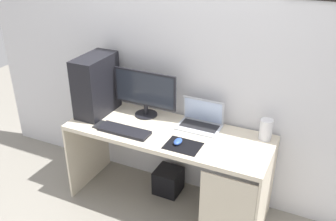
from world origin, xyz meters
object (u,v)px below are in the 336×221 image
at_px(subwoofer, 168,181).
at_px(monitor, 145,92).
at_px(laptop, 200,121).
at_px(keyboard, 124,131).
at_px(speaker, 266,130).
at_px(cell_phone, 100,125).
at_px(pc_tower, 96,85).
at_px(mouse_left, 178,141).

bearing_deg(subwoofer, monitor, 177.51).
distance_m(laptop, keyboard, 0.61).
xyz_separation_m(laptop, subwoofer, (-0.27, -0.03, -0.65)).
height_order(speaker, cell_phone, speaker).
bearing_deg(keyboard, laptop, 34.40).
distance_m(pc_tower, speaker, 1.42).
distance_m(keyboard, subwoofer, 0.73).
relative_size(pc_tower, monitor, 0.90).
xyz_separation_m(laptop, cell_phone, (-0.74, -0.33, -0.04)).
bearing_deg(monitor, laptop, 2.68).
xyz_separation_m(keyboard, mouse_left, (0.45, 0.02, 0.01)).
xyz_separation_m(speaker, subwoofer, (-0.78, -0.06, -0.69)).
bearing_deg(laptop, pc_tower, -170.99).
bearing_deg(cell_phone, mouse_left, 0.74).
distance_m(speaker, mouse_left, 0.67).
distance_m(cell_phone, subwoofer, 0.83).
bearing_deg(cell_phone, keyboard, -2.73).
relative_size(speaker, mouse_left, 1.69).
distance_m(mouse_left, subwoofer, 0.73).
bearing_deg(laptop, speaker, 2.88).
relative_size(keyboard, mouse_left, 4.38).
bearing_deg(mouse_left, cell_phone, -179.26).
bearing_deg(laptop, cell_phone, -155.69).
xyz_separation_m(pc_tower, keyboard, (0.38, -0.20, -0.24)).
distance_m(monitor, cell_phone, 0.45).
relative_size(keyboard, cell_phone, 3.23).
xyz_separation_m(pc_tower, speaker, (1.40, 0.17, -0.17)).
bearing_deg(laptop, subwoofer, -173.17).
xyz_separation_m(pc_tower, subwoofer, (0.62, 0.11, -0.86)).
distance_m(keyboard, mouse_left, 0.45).
bearing_deg(cell_phone, monitor, 51.06).
bearing_deg(pc_tower, monitor, 16.43).
bearing_deg(pc_tower, cell_phone, -52.37).
bearing_deg(cell_phone, subwoofer, 32.72).
distance_m(pc_tower, monitor, 0.42).
height_order(mouse_left, subwoofer, mouse_left).
bearing_deg(mouse_left, laptop, 81.06).
bearing_deg(monitor, cell_phone, -128.94).
bearing_deg(monitor, pc_tower, -163.57).
distance_m(speaker, cell_phone, 1.30).
height_order(laptop, subwoofer, laptop).
height_order(keyboard, cell_phone, keyboard).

